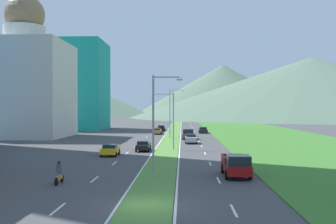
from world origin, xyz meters
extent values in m
plane|color=#424244|center=(0.00, 0.00, 0.00)|extent=(600.00, 600.00, 0.00)
cube|color=#518438|center=(0.00, 60.00, 0.03)|extent=(3.20, 240.00, 0.06)
cube|color=#387028|center=(20.60, 60.00, 0.03)|extent=(24.00, 240.00, 0.06)
cube|color=silver|center=(-5.10, -1.00, 0.01)|extent=(0.16, 2.80, 0.01)
cube|color=silver|center=(-5.10, 8.50, 0.01)|extent=(0.16, 2.80, 0.01)
cube|color=silver|center=(-5.10, 18.01, 0.01)|extent=(0.16, 2.80, 0.01)
cube|color=silver|center=(-5.10, 27.51, 0.01)|extent=(0.16, 2.80, 0.01)
cube|color=silver|center=(-5.10, 37.01, 0.01)|extent=(0.16, 2.80, 0.01)
cube|color=silver|center=(-5.10, 46.51, 0.01)|extent=(0.16, 2.80, 0.01)
cube|color=silver|center=(-5.10, 56.01, 0.01)|extent=(0.16, 2.80, 0.01)
cube|color=silver|center=(-5.10, 65.51, 0.01)|extent=(0.16, 2.80, 0.01)
cube|color=silver|center=(-5.10, 75.02, 0.01)|extent=(0.16, 2.80, 0.01)
cube|color=silver|center=(-5.10, 84.52, 0.01)|extent=(0.16, 2.80, 0.01)
cube|color=silver|center=(-5.10, 94.02, 0.01)|extent=(0.16, 2.80, 0.01)
cube|color=silver|center=(-5.10, 103.52, 0.01)|extent=(0.16, 2.80, 0.01)
cube|color=silver|center=(-5.10, 113.02, 0.01)|extent=(0.16, 2.80, 0.01)
cube|color=silver|center=(-5.10, 122.52, 0.01)|extent=(0.16, 2.80, 0.01)
cube|color=silver|center=(5.10, -1.00, 0.01)|extent=(0.16, 2.80, 0.01)
cube|color=silver|center=(5.10, 8.50, 0.01)|extent=(0.16, 2.80, 0.01)
cube|color=silver|center=(5.10, 18.01, 0.01)|extent=(0.16, 2.80, 0.01)
cube|color=silver|center=(5.10, 27.51, 0.01)|extent=(0.16, 2.80, 0.01)
cube|color=silver|center=(5.10, 37.01, 0.01)|extent=(0.16, 2.80, 0.01)
cube|color=silver|center=(5.10, 46.51, 0.01)|extent=(0.16, 2.80, 0.01)
cube|color=silver|center=(5.10, 56.01, 0.01)|extent=(0.16, 2.80, 0.01)
cube|color=silver|center=(5.10, 65.51, 0.01)|extent=(0.16, 2.80, 0.01)
cube|color=silver|center=(5.10, 75.02, 0.01)|extent=(0.16, 2.80, 0.01)
cube|color=silver|center=(5.10, 84.52, 0.01)|extent=(0.16, 2.80, 0.01)
cube|color=silver|center=(5.10, 94.02, 0.01)|extent=(0.16, 2.80, 0.01)
cube|color=silver|center=(5.10, 103.52, 0.01)|extent=(0.16, 2.80, 0.01)
cube|color=silver|center=(5.10, 113.02, 0.01)|extent=(0.16, 2.80, 0.01)
cube|color=silver|center=(5.10, 122.52, 0.01)|extent=(0.16, 2.80, 0.01)
cube|color=silver|center=(-1.75, 60.00, 0.01)|extent=(0.16, 240.00, 0.01)
cube|color=silver|center=(1.75, 60.00, 0.01)|extent=(0.16, 240.00, 0.01)
cube|color=beige|center=(-29.84, 55.06, 9.65)|extent=(17.00, 17.00, 19.29)
cylinder|color=beige|center=(-29.84, 55.06, 20.89)|extent=(8.38, 8.38, 3.19)
sphere|color=olive|center=(-29.84, 55.06, 24.88)|extent=(7.98, 7.98, 7.98)
cube|color=teal|center=(-28.18, 85.12, 12.19)|extent=(17.32, 17.32, 24.39)
cone|color=#516B56|center=(-87.78, 264.07, 15.42)|extent=(138.66, 138.66, 30.83)
cone|color=#516B56|center=(33.82, 283.67, 19.93)|extent=(140.98, 140.98, 39.85)
cone|color=#516B56|center=(83.58, 227.57, 19.04)|extent=(228.71, 228.71, 38.08)
cylinder|color=#99999E|center=(-0.31, 9.57, 4.33)|extent=(0.18, 0.18, 8.66)
cylinder|color=#99999E|center=(0.81, 9.54, 8.51)|extent=(2.24, 0.17, 0.10)
ellipsoid|color=silver|center=(1.92, 9.50, 8.31)|extent=(0.56, 0.28, 0.20)
cylinder|color=#99999E|center=(0.88, 32.08, 4.02)|extent=(0.18, 0.18, 8.03)
cylinder|color=#99999E|center=(-0.63, 32.22, 7.88)|extent=(3.03, 0.37, 0.10)
ellipsoid|color=silver|center=(-2.14, 32.35, 7.68)|extent=(0.56, 0.28, 0.20)
cylinder|color=#99999E|center=(-0.33, 54.58, 4.83)|extent=(0.18, 0.18, 9.65)
cylinder|color=#99999E|center=(0.99, 54.70, 9.50)|extent=(2.66, 0.33, 0.10)
ellipsoid|color=silver|center=(2.31, 54.82, 9.30)|extent=(0.56, 0.28, 0.20)
cube|color=yellow|center=(-6.76, 24.63, 0.65)|extent=(1.83, 4.03, 0.66)
cube|color=black|center=(-6.76, 24.47, 1.19)|extent=(1.57, 1.77, 0.43)
cylinder|color=black|center=(-7.64, 25.88, 0.32)|extent=(0.22, 0.64, 0.64)
cylinder|color=black|center=(-5.88, 25.88, 0.32)|extent=(0.22, 0.64, 0.64)
cylinder|color=black|center=(-7.64, 23.38, 0.32)|extent=(0.22, 0.64, 0.64)
cylinder|color=black|center=(-5.88, 23.38, 0.32)|extent=(0.22, 0.64, 0.64)
cube|color=black|center=(7.03, 69.07, 0.64)|extent=(1.88, 4.72, 0.63)
cube|color=black|center=(7.03, 69.26, 1.20)|extent=(1.61, 2.08, 0.49)
cylinder|color=black|center=(7.93, 67.61, 0.32)|extent=(0.22, 0.64, 0.64)
cylinder|color=black|center=(6.13, 67.61, 0.32)|extent=(0.22, 0.64, 0.64)
cylinder|color=black|center=(7.93, 70.54, 0.32)|extent=(0.22, 0.64, 0.64)
cylinder|color=black|center=(6.13, 70.54, 0.32)|extent=(0.22, 0.64, 0.64)
cube|color=#C6842D|center=(-3.53, 64.71, 0.62)|extent=(1.74, 4.57, 0.61)
cube|color=black|center=(-3.53, 64.53, 1.15)|extent=(1.49, 2.01, 0.44)
cylinder|color=black|center=(-4.36, 66.13, 0.32)|extent=(0.22, 0.64, 0.64)
cylinder|color=black|center=(-2.69, 66.13, 0.32)|extent=(0.22, 0.64, 0.64)
cylinder|color=black|center=(-4.36, 63.29, 0.32)|extent=(0.22, 0.64, 0.64)
cylinder|color=black|center=(-2.69, 63.29, 0.32)|extent=(0.22, 0.64, 0.64)
cube|color=black|center=(-3.22, 30.24, 0.63)|extent=(1.75, 4.58, 0.63)
cube|color=black|center=(-3.22, 30.06, 1.17)|extent=(1.50, 2.02, 0.45)
cylinder|color=black|center=(-4.06, 31.66, 0.32)|extent=(0.22, 0.64, 0.64)
cylinder|color=black|center=(-2.38, 31.66, 0.32)|extent=(0.22, 0.64, 0.64)
cylinder|color=black|center=(-4.06, 28.82, 0.32)|extent=(0.22, 0.64, 0.64)
cylinder|color=black|center=(-2.38, 28.82, 0.32)|extent=(0.22, 0.64, 0.64)
cube|color=black|center=(-3.35, 78.87, 0.65)|extent=(1.75, 4.14, 0.66)
cube|color=black|center=(-3.35, 78.71, 1.19)|extent=(1.51, 1.82, 0.44)
cylinder|color=black|center=(-4.19, 80.16, 0.32)|extent=(0.22, 0.64, 0.64)
cylinder|color=black|center=(-2.51, 80.16, 0.32)|extent=(0.22, 0.64, 0.64)
cylinder|color=black|center=(-4.19, 77.59, 0.32)|extent=(0.22, 0.64, 0.64)
cylinder|color=black|center=(-2.51, 77.59, 0.32)|extent=(0.22, 0.64, 0.64)
cube|color=#B2B2B7|center=(3.59, 41.96, 0.71)|extent=(1.79, 4.04, 0.78)
cube|color=black|center=(3.59, 42.13, 1.33)|extent=(1.54, 1.78, 0.47)
cylinder|color=black|center=(4.45, 40.71, 0.32)|extent=(0.22, 0.64, 0.64)
cylinder|color=black|center=(2.73, 40.71, 0.32)|extent=(0.22, 0.64, 0.64)
cylinder|color=black|center=(4.45, 43.22, 0.32)|extent=(0.22, 0.64, 0.64)
cylinder|color=black|center=(2.73, 43.22, 0.32)|extent=(0.22, 0.64, 0.64)
cube|color=navy|center=(3.64, 58.05, 0.63)|extent=(1.74, 4.17, 0.62)
cube|color=black|center=(3.64, 58.22, 1.19)|extent=(1.50, 1.83, 0.50)
cylinder|color=black|center=(4.48, 56.76, 0.32)|extent=(0.22, 0.64, 0.64)
cylinder|color=black|center=(2.80, 56.76, 0.32)|extent=(0.22, 0.64, 0.64)
cylinder|color=black|center=(4.48, 59.34, 0.32)|extent=(0.22, 0.64, 0.64)
cylinder|color=black|center=(2.80, 59.34, 0.32)|extent=(0.22, 0.64, 0.64)
cube|color=maroon|center=(6.76, 10.45, 0.80)|extent=(2.00, 5.40, 0.80)
cube|color=black|center=(6.76, 8.85, 1.60)|extent=(1.84, 2.00, 0.80)
cube|color=maroon|center=(7.70, 11.55, 1.42)|extent=(0.10, 3.20, 0.44)
cube|color=maroon|center=(5.82, 11.55, 1.42)|extent=(0.10, 3.20, 0.44)
cube|color=maroon|center=(6.76, 13.10, 1.42)|extent=(1.84, 0.10, 0.44)
cylinder|color=black|center=(7.72, 8.83, 0.40)|extent=(0.26, 0.80, 0.80)
cylinder|color=black|center=(5.80, 8.83, 0.40)|extent=(0.26, 0.80, 0.80)
cylinder|color=black|center=(7.72, 12.07, 0.40)|extent=(0.26, 0.80, 0.80)
cylinder|color=black|center=(5.80, 12.07, 0.40)|extent=(0.26, 0.80, 0.80)
cube|color=#515459|center=(3.23, 50.95, 0.80)|extent=(2.00, 5.40, 0.80)
cube|color=black|center=(3.23, 49.35, 1.60)|extent=(1.84, 2.00, 0.80)
cube|color=#515459|center=(4.17, 52.05, 1.42)|extent=(0.10, 3.20, 0.44)
cube|color=#515459|center=(2.29, 52.05, 1.42)|extent=(0.10, 3.20, 0.44)
cube|color=#515459|center=(3.23, 53.60, 1.42)|extent=(1.84, 0.10, 0.44)
cylinder|color=black|center=(4.19, 49.33, 0.40)|extent=(0.26, 0.80, 0.80)
cylinder|color=black|center=(2.27, 49.33, 0.40)|extent=(0.26, 0.80, 0.80)
cylinder|color=black|center=(4.19, 52.57, 0.40)|extent=(0.26, 0.80, 0.80)
cylinder|color=black|center=(2.27, 52.57, 0.40)|extent=(0.26, 0.80, 0.80)
cylinder|color=black|center=(-7.40, 7.17, 0.30)|extent=(0.10, 0.60, 0.60)
cylinder|color=black|center=(-7.40, 5.77, 0.30)|extent=(0.12, 0.60, 0.60)
cube|color=#C6842D|center=(-7.40, 6.47, 0.47)|extent=(0.20, 1.12, 0.25)
ellipsoid|color=#C6842D|center=(-7.40, 6.67, 0.83)|extent=(0.24, 0.44, 0.24)
cube|color=#4C4C51|center=(-7.40, 6.37, 1.20)|extent=(0.36, 0.28, 0.70)
sphere|color=black|center=(-7.40, 6.42, 1.67)|extent=(0.26, 0.26, 0.26)
camera|label=1|loc=(2.15, -23.53, 5.88)|focal=41.94mm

